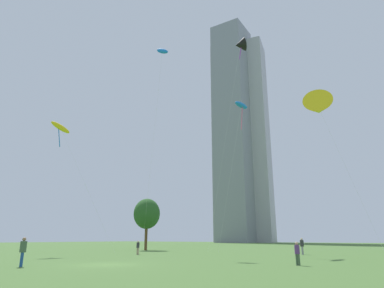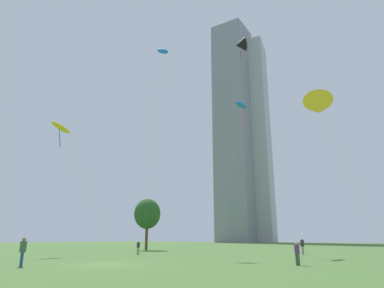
# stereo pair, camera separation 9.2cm
# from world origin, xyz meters

# --- Properties ---
(ground) EXTENTS (280.00, 280.00, 0.00)m
(ground) POSITION_xyz_m (0.00, 0.00, 0.00)
(ground) COLOR #476B30
(person_standing_0) EXTENTS (0.34, 0.34, 1.55)m
(person_standing_0) POSITION_xyz_m (-8.79, 12.21, 0.90)
(person_standing_0) COLOR tan
(person_standing_0) RESTS_ON ground
(person_standing_1) EXTENTS (0.35, 0.35, 1.56)m
(person_standing_1) POSITION_xyz_m (11.35, 6.93, 0.90)
(person_standing_1) COLOR #3F593F
(person_standing_1) RESTS_ON ground
(person_standing_2) EXTENTS (0.41, 0.41, 1.86)m
(person_standing_2) POSITION_xyz_m (-3.21, -4.53, 1.08)
(person_standing_2) COLOR #1E478C
(person_standing_2) RESTS_ON ground
(person_standing_3) EXTENTS (0.41, 0.41, 1.84)m
(person_standing_3) POSITION_xyz_m (6.66, 23.03, 1.07)
(person_standing_3) COLOR gray
(person_standing_3) RESTS_ON ground
(kite_flying_0) EXTENTS (6.82, 6.33, 17.32)m
(kite_flying_0) POSITION_xyz_m (11.17, 18.33, 15.51)
(kite_flying_0) COLOR silver
(kite_flying_0) RESTS_ON ground
(kite_flying_1) EXTENTS (8.90, 3.49, 31.27)m
(kite_flying_1) POSITION_xyz_m (-0.40, 23.81, 30.10)
(kite_flying_1) COLOR silver
(kite_flying_1) RESTS_ON ground
(kite_flying_2) EXTENTS (9.01, 5.90, 30.27)m
(kite_flying_2) POSITION_xyz_m (-10.46, 17.52, 29.34)
(kite_flying_2) COLOR silver
(kite_flying_2) RESTS_ON ground
(kite_flying_3) EXTENTS (4.97, 3.32, 19.69)m
(kite_flying_3) POSITION_xyz_m (0.54, 21.38, 19.16)
(kite_flying_3) COLOR silver
(kite_flying_3) RESTS_ON ground
(kite_flying_4) EXTENTS (5.24, 8.37, 17.05)m
(kite_flying_4) POSITION_xyz_m (-19.72, 7.77, 16.14)
(kite_flying_4) COLOR silver
(kite_flying_4) RESTS_ON ground
(park_tree_2) EXTENTS (4.20, 4.20, 8.00)m
(park_tree_2) POSITION_xyz_m (-18.05, 23.64, 5.58)
(park_tree_2) COLOR brown
(park_tree_2) RESTS_ON ground
(distant_highrise_0) EXTENTS (28.31, 20.63, 97.83)m
(distant_highrise_0) POSITION_xyz_m (-50.21, 124.58, 48.91)
(distant_highrise_0) COLOR #A8A8AD
(distant_highrise_0) RESTS_ON ground
(distant_highrise_1) EXTENTS (15.86, 16.92, 103.54)m
(distant_highrise_1) POSITION_xyz_m (-49.59, 116.07, 51.77)
(distant_highrise_1) COLOR gray
(distant_highrise_1) RESTS_ON ground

